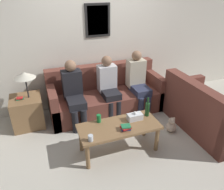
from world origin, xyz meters
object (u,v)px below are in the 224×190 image
couch_side (205,113)px  coffee_table (119,129)px  drinking_glass (91,138)px  teddy_bear (171,125)px  wine_bottle (147,109)px  person_left (74,92)px  person_middle (109,85)px  couch_main (106,96)px  person_right (138,80)px

couch_side → coffee_table: couch_side is taller
coffee_table → drinking_glass: 0.53m
drinking_glass → teddy_bear: (1.52, 0.32, -0.38)m
wine_bottle → person_left: bearing=136.2°
wine_bottle → person_left: 1.33m
wine_bottle → person_left: (-0.96, 0.92, 0.04)m
person_left → person_middle: (0.67, 0.05, 0.00)m
couch_side → person_left: person_left is taller
drinking_glass → wine_bottle: bearing=16.2°
couch_main → couch_side: bearing=-40.6°
couch_side → person_middle: 1.78m
couch_side → person_middle: person_middle is taller
teddy_bear → couch_main: bearing=127.2°
coffee_table → person_middle: 1.12m
couch_main → couch_side: size_ratio=1.41×
teddy_bear → person_middle: bearing=130.8°
person_middle → coffee_table: bearing=-101.6°
coffee_table → person_right: 1.36m
coffee_table → person_left: person_left is taller
couch_side → drinking_glass: size_ratio=17.72×
drinking_glass → person_right: person_right is taller
couch_side → couch_main: bearing=49.4°
coffee_table → person_right: person_right is taller
person_left → person_right: person_right is taller
coffee_table → couch_main: bearing=80.4°
person_middle → teddy_bear: (0.81, -0.94, -0.50)m
person_left → drinking_glass: bearing=-91.5°
drinking_glass → teddy_bear: 1.60m
couch_main → coffee_table: 1.24m
coffee_table → teddy_bear: size_ratio=4.37×
couch_main → coffee_table: bearing=-99.6°
couch_main → person_right: (0.62, -0.16, 0.32)m
person_right → wine_bottle: bearing=-108.0°
person_right → couch_main: bearing=165.1°
couch_side → coffee_table: size_ratio=1.30×
couch_main → person_middle: bearing=-84.4°
teddy_bear → person_left: bearing=148.9°
person_left → teddy_bear: person_left is taller
coffee_table → teddy_bear: bearing=7.2°
coffee_table → couch_side: bearing=0.4°
person_middle → teddy_bear: person_middle is taller
wine_bottle → teddy_bear: bearing=3.1°
couch_side → drinking_glass: (-2.10, -0.20, 0.19)m
coffee_table → person_middle: size_ratio=1.05×
couch_side → coffee_table: bearing=90.4°
coffee_table → teddy_bear: 1.08m
drinking_glass → couch_main: bearing=63.9°
wine_bottle → person_middle: size_ratio=0.28×
coffee_table → person_right: size_ratio=1.02×
couch_main → coffee_table: size_ratio=1.83×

